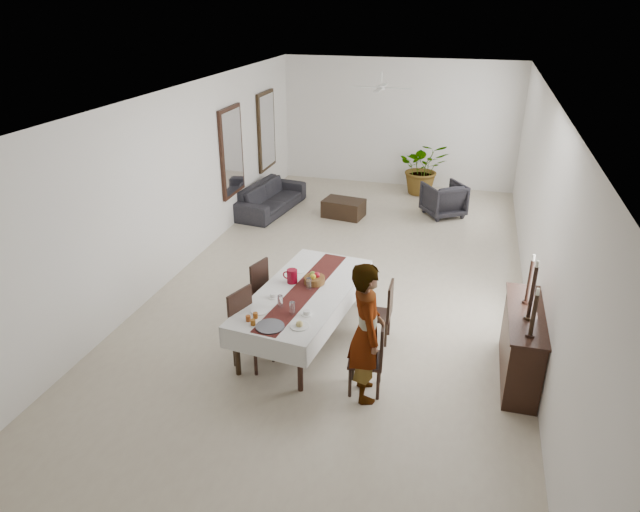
{
  "coord_description": "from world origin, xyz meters",
  "views": [
    {
      "loc": [
        1.9,
        -8.63,
        4.57
      ],
      "look_at": [
        -0.12,
        -1.21,
        1.05
      ],
      "focal_mm": 32.0,
      "sensor_mm": 36.0,
      "label": 1
    }
  ],
  "objects_px": {
    "red_pitcher": "(292,276)",
    "woman": "(367,332)",
    "dining_table_top": "(304,292)",
    "sofa": "(271,197)",
    "sideboard_body": "(521,346)"
  },
  "relations": [
    {
      "from": "red_pitcher",
      "to": "sofa",
      "type": "bearing_deg",
      "value": 113.33
    },
    {
      "from": "dining_table_top",
      "to": "woman",
      "type": "bearing_deg",
      "value": -37.06
    },
    {
      "from": "dining_table_top",
      "to": "woman",
      "type": "distance_m",
      "value": 1.54
    },
    {
      "from": "dining_table_top",
      "to": "woman",
      "type": "height_order",
      "value": "woman"
    },
    {
      "from": "red_pitcher",
      "to": "sofa",
      "type": "relative_size",
      "value": 0.09
    },
    {
      "from": "dining_table_top",
      "to": "sideboard_body",
      "type": "distance_m",
      "value": 2.98
    },
    {
      "from": "woman",
      "to": "sofa",
      "type": "bearing_deg",
      "value": 10.14
    },
    {
      "from": "woman",
      "to": "sideboard_body",
      "type": "relative_size",
      "value": 1.17
    },
    {
      "from": "sideboard_body",
      "to": "sofa",
      "type": "distance_m",
      "value": 7.39
    },
    {
      "from": "red_pitcher",
      "to": "dining_table_top",
      "type": "bearing_deg",
      "value": -37.9
    },
    {
      "from": "red_pitcher",
      "to": "woman",
      "type": "bearing_deg",
      "value": -43.01
    },
    {
      "from": "dining_table_top",
      "to": "sofa",
      "type": "relative_size",
      "value": 1.14
    },
    {
      "from": "red_pitcher",
      "to": "woman",
      "type": "relative_size",
      "value": 0.11
    },
    {
      "from": "red_pitcher",
      "to": "woman",
      "type": "height_order",
      "value": "woman"
    },
    {
      "from": "sideboard_body",
      "to": "dining_table_top",
      "type": "bearing_deg",
      "value": 176.57
    }
  ]
}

